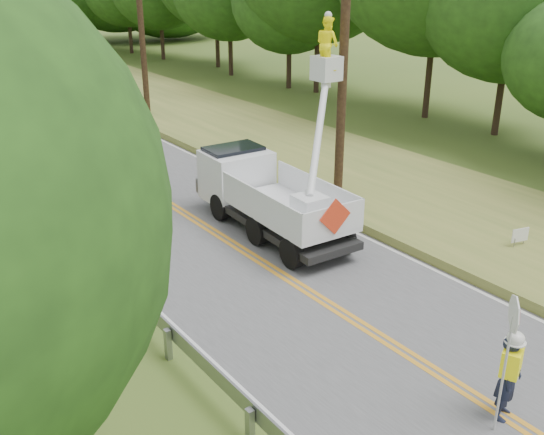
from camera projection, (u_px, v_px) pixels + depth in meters
ground at (452, 383)px, 12.11m from camera, size 140.00×140.00×0.00m
road at (143, 187)px, 22.56m from camera, size 7.20×96.00×0.03m
guardrail at (20, 188)px, 20.84m from camera, size 0.18×48.00×0.77m
utility_poles at (213, 23)px, 25.51m from camera, size 1.60×43.30×10.00m
tall_grass_verge at (296, 151)px, 26.36m from camera, size 7.00×96.00×0.30m
flagger at (510, 372)px, 10.85m from camera, size 1.02×0.69×2.68m
bucket_truck at (265, 178)px, 19.12m from camera, size 4.38×6.16×6.07m
suv_silver at (85, 171)px, 21.80m from camera, size 4.38×6.23×1.58m
suv_darkgrey at (7, 115)px, 30.12m from camera, size 2.08×4.87×1.40m
yard_sign at (520, 236)px, 17.17m from camera, size 0.55×0.16×0.81m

